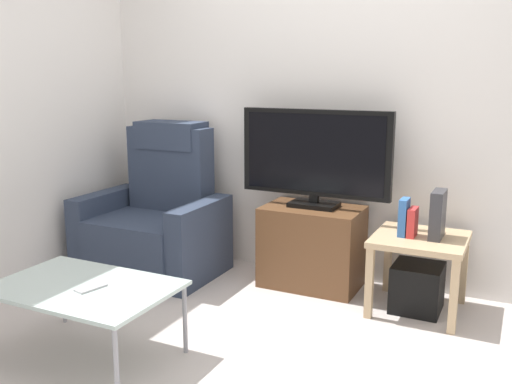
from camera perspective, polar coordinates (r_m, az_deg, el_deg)
name	(u,v)px	position (r m, az deg, el deg)	size (l,w,h in m)	color
ground_plane	(275,340)	(3.19, 1.97, -14.71)	(6.40, 6.40, 0.00)	#BCB2AD
wall_back	(345,93)	(3.92, 8.97, 9.87)	(6.40, 0.06, 2.60)	silver
wall_side	(10,94)	(4.00, -23.61, 9.08)	(0.06, 4.48, 2.60)	silver
tv_stand	(312,246)	(3.87, 5.68, -5.50)	(0.66, 0.42, 0.55)	brown
television	(315,156)	(3.75, 5.98, 3.65)	(1.03, 0.20, 0.65)	black
recliner_armchair	(157,220)	(4.20, -10.04, -2.85)	(0.98, 0.78, 1.08)	#2D384C
side_table	(420,248)	(3.55, 16.24, -5.51)	(0.54, 0.54, 0.47)	tan
subwoofer_box	(417,288)	(3.63, 16.01, -9.28)	(0.29, 0.29, 0.29)	black
book_leftmost	(404,217)	(3.50, 14.75, -2.47)	(0.05, 0.13, 0.23)	#3366B2
book_middle	(413,222)	(3.50, 15.57, -2.96)	(0.04, 0.13, 0.18)	red
game_console	(438,215)	(3.49, 17.93, -2.18)	(0.07, 0.20, 0.29)	#333338
coffee_table	(84,290)	(2.98, -17.07, -9.47)	(0.90, 0.60, 0.39)	#B2C6C1
cell_phone	(91,288)	(2.92, -16.40, -9.28)	(0.07, 0.15, 0.01)	#B7B7BC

